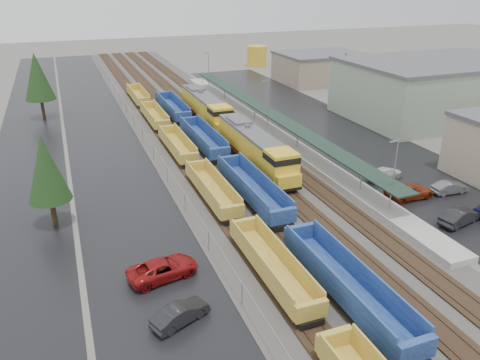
% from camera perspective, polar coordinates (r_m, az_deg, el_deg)
% --- Properties ---
extents(ballast_strip, '(20.00, 160.00, 0.08)m').
position_cam_1_polar(ballast_strip, '(79.50, -5.98, 7.27)').
color(ballast_strip, '#302D2B').
rests_on(ballast_strip, ground).
extents(trackbed, '(14.60, 160.00, 0.22)m').
position_cam_1_polar(trackbed, '(79.47, -5.98, 7.35)').
color(trackbed, black).
rests_on(trackbed, ground).
extents(west_parking_lot, '(10.00, 160.00, 0.02)m').
position_cam_1_polar(west_parking_lot, '(77.20, -16.81, 5.86)').
color(west_parking_lot, black).
rests_on(west_parking_lot, ground).
extents(west_road, '(9.00, 160.00, 0.02)m').
position_cam_1_polar(west_road, '(77.25, -24.19, 4.79)').
color(west_road, black).
rests_on(west_road, ground).
extents(east_commuter_lot, '(16.00, 100.00, 0.02)m').
position_cam_1_polar(east_commuter_lot, '(77.79, 9.77, 6.66)').
color(east_commuter_lot, black).
rests_on(east_commuter_lot, ground).
extents(station_platform, '(3.00, 80.00, 8.00)m').
position_cam_1_polar(station_platform, '(73.33, 3.34, 6.52)').
color(station_platform, '#9E9B93').
rests_on(station_platform, ground).
extents(chainlink_fence, '(0.08, 160.04, 2.02)m').
position_cam_1_polar(chainlink_fence, '(75.79, -12.69, 7.24)').
color(chainlink_fence, gray).
rests_on(chainlink_fence, ground).
extents(industrial_buildings, '(32.52, 75.30, 9.50)m').
position_cam_1_polar(industrial_buildings, '(84.66, 22.62, 9.55)').
color(industrial_buildings, gray).
rests_on(industrial_buildings, ground).
extents(distant_hills, '(301.00, 140.00, 25.20)m').
position_cam_1_polar(distant_hills, '(234.59, -5.27, 18.03)').
color(distant_hills, '#4A5B47').
rests_on(distant_hills, ground).
extents(tree_west_near, '(3.96, 3.96, 9.00)m').
position_cam_1_polar(tree_west_near, '(46.82, -22.59, 1.24)').
color(tree_west_near, '#332316').
rests_on(tree_west_near, ground).
extents(tree_west_far, '(4.84, 4.84, 11.00)m').
position_cam_1_polar(tree_west_far, '(85.22, -23.48, 11.49)').
color(tree_west_far, '#332316').
rests_on(tree_west_far, ground).
extents(tree_east, '(4.40, 4.40, 10.00)m').
position_cam_1_polar(tree_east, '(87.56, 12.60, 12.68)').
color(tree_east, '#332316').
rests_on(tree_east, ground).
extents(locomotive_lead, '(3.12, 20.53, 4.65)m').
position_cam_1_polar(locomotive_lead, '(58.46, 1.94, 3.85)').
color(locomotive_lead, black).
rests_on(locomotive_lead, ground).
extents(locomotive_trail, '(3.12, 20.53, 4.65)m').
position_cam_1_polar(locomotive_trail, '(77.36, -4.17, 8.74)').
color(locomotive_trail, black).
rests_on(locomotive_trail, ground).
extents(well_string_yellow, '(2.48, 106.01, 2.20)m').
position_cam_1_polar(well_string_yellow, '(50.35, -3.41, -1.20)').
color(well_string_yellow, '#A9872E').
rests_on(well_string_yellow, ground).
extents(well_string_blue, '(2.80, 88.76, 2.48)m').
position_cam_1_polar(well_string_blue, '(50.17, 1.50, -1.12)').
color(well_string_blue, navy).
rests_on(well_string_blue, ground).
extents(storage_tank, '(5.31, 5.31, 5.31)m').
position_cam_1_polar(storage_tank, '(129.51, 2.05, 14.87)').
color(storage_tank, gold).
rests_on(storage_tank, ground).
extents(parked_car_west_b, '(3.06, 4.56, 1.42)m').
position_cam_1_polar(parked_car_west_b, '(33.93, -7.30, -15.88)').
color(parked_car_west_b, black).
rests_on(parked_car_west_b, ground).
extents(parked_car_west_c, '(3.64, 6.06, 1.57)m').
position_cam_1_polar(parked_car_west_c, '(38.38, -9.37, -10.64)').
color(parked_car_west_c, maroon).
rests_on(parked_car_west_c, ground).
extents(parked_car_east_a, '(2.70, 5.02, 1.57)m').
position_cam_1_polar(parked_car_east_a, '(50.21, 25.19, -4.06)').
color(parked_car_east_a, black).
rests_on(parked_car_east_a, ground).
extents(parked_car_east_b, '(2.53, 5.45, 1.51)m').
position_cam_1_polar(parked_car_east_b, '(53.96, 19.97, -1.32)').
color(parked_car_east_b, maroon).
rests_on(parked_car_east_b, ground).
extents(parked_car_east_c, '(3.16, 5.28, 1.43)m').
position_cam_1_polar(parked_car_east_c, '(58.02, 17.24, 0.75)').
color(parked_car_east_c, silver).
rests_on(parked_car_east_c, ground).
extents(parked_car_east_e, '(1.67, 4.27, 1.38)m').
position_cam_1_polar(parked_car_east_e, '(56.79, 24.19, -0.85)').
color(parked_car_east_e, '#545759').
rests_on(parked_car_east_e, ground).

